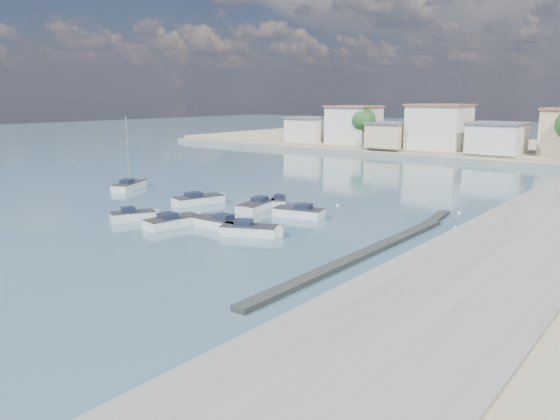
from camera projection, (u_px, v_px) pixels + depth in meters
name	position (u px, v px, depth m)	size (l,w,h in m)	color
ground	(435.00, 190.00, 65.88)	(400.00, 400.00, 0.00)	#345768
seawall_walkway	(549.00, 265.00, 33.72)	(5.00, 90.00, 1.80)	slate
breakwater	(379.00, 247.00, 40.64)	(2.00, 31.02, 0.35)	black
far_shore_land	(542.00, 151.00, 105.76)	(160.00, 40.00, 1.40)	gray
far_shore_quay	(511.00, 163.00, 89.66)	(160.00, 2.50, 0.80)	slate
motorboat_a	(175.00, 222.00, 47.77)	(2.63, 5.59, 1.48)	silver
motorboat_b	(135.00, 216.00, 50.03)	(3.25, 4.32, 1.48)	silver
motorboat_c	(217.00, 223.00, 47.20)	(5.64, 2.05, 1.48)	silver
motorboat_d	(297.00, 212.00, 51.57)	(5.33, 2.92, 1.48)	silver
motorboat_e	(201.00, 200.00, 57.84)	(3.51, 6.04, 1.48)	silver
motorboat_f	(279.00, 202.00, 56.67)	(3.33, 3.79, 1.48)	silver
motorboat_g	(256.00, 207.00, 54.12)	(2.82, 5.82, 1.48)	silver
motorboat_h	(252.00, 231.00, 44.57)	(5.01, 3.62, 1.48)	silver
sailboat	(131.00, 185.00, 67.06)	(4.25, 6.09, 9.00)	silver
mooring_buoys	(382.00, 248.00, 40.70)	(15.44, 36.99, 0.33)	white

